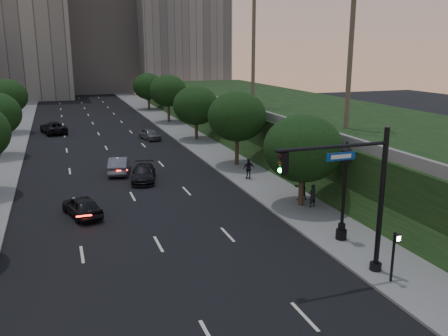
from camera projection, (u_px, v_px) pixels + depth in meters
name	position (u px, v px, depth m)	size (l,w,h in m)	color
ground	(182.00, 287.00, 21.17)	(160.00, 160.00, 0.00)	black
road_surface	(108.00, 152.00, 48.58)	(16.00, 140.00, 0.02)	black
sidewalk_right	(204.00, 145.00, 51.87)	(4.50, 140.00, 0.15)	slate
embankment	(308.00, 124.00, 53.36)	(18.00, 90.00, 4.00)	black
parapet_wall	(238.00, 106.00, 50.04)	(0.35, 90.00, 0.70)	slate
office_block_left	(0.00, 19.00, 96.76)	(26.00, 20.00, 32.00)	gray
office_block_mid	(98.00, 36.00, 113.09)	(22.00, 18.00, 26.00)	#A19A93
office_block_right	(177.00, 14.00, 112.19)	(20.00, 22.00, 36.00)	gray
tree_right_a	(303.00, 148.00, 30.81)	(5.20, 5.20, 6.24)	#38281C
tree_right_b	(237.00, 116.00, 41.66)	(5.20, 5.20, 6.74)	#38281C
tree_right_c	(196.00, 105.00, 53.66)	(5.20, 5.20, 6.24)	#38281C
tree_right_d	(168.00, 91.00, 66.33)	(5.20, 5.20, 6.74)	#38281C
tree_right_e	(148.00, 86.00, 80.15)	(5.20, 5.20, 6.24)	#38281C
tree_left_d	(6.00, 97.00, 57.83)	(5.00, 5.00, 6.71)	#38281C
traffic_signal_mast	(361.00, 202.00, 21.27)	(5.68, 0.56, 7.00)	black
street_lamp	(344.00, 196.00, 25.48)	(0.64, 0.64, 5.62)	black
pedestrian_signal	(394.00, 252.00, 21.00)	(0.30, 0.33, 2.50)	black
sedan_near_left	(82.00, 206.00, 29.87)	(1.59, 3.96, 1.35)	black
sedan_mid_left	(119.00, 165.00, 40.20)	(1.52, 4.37, 1.44)	slate
sedan_far_left	(53.00, 128.00, 58.79)	(2.45, 5.30, 1.47)	black
sedan_near_right	(144.00, 173.00, 37.78)	(1.79, 4.40, 1.28)	black
sedan_far_right	(150.00, 134.00, 54.88)	(1.53, 3.81, 1.30)	#53555A
pedestrian_a	(312.00, 196.00, 31.15)	(0.56, 0.37, 1.54)	black
pedestrian_b	(301.00, 187.00, 32.62)	(0.92, 0.71, 1.88)	black
pedestrian_c	(249.00, 169.00, 37.91)	(0.98, 0.41, 1.67)	black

